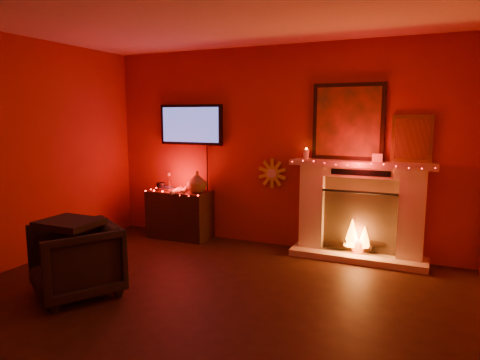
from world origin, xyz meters
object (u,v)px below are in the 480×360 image
at_px(tv, 191,125).
at_px(console_table, 181,211).
at_px(sunburst_clock, 272,173).
at_px(armchair, 76,260).
at_px(fireplace, 360,201).

relative_size(tv, console_table, 1.24).
relative_size(tv, sunburst_clock, 3.10).
bearing_deg(armchair, console_table, 124.54).
height_order(sunburst_clock, console_table, sunburst_clock).
distance_m(tv, console_table, 1.27).
bearing_deg(fireplace, tv, 178.50).
relative_size(console_table, armchair, 1.26).
xyz_separation_m(tv, console_table, (-0.08, -0.19, -1.25)).
xyz_separation_m(tv, armchair, (0.05, -2.37, -1.29)).
distance_m(console_table, armchair, 2.19).
relative_size(fireplace, console_table, 2.19).
bearing_deg(console_table, armchair, -86.42).
distance_m(sunburst_clock, console_table, 1.48).
bearing_deg(console_table, fireplace, 2.93).
xyz_separation_m(fireplace, console_table, (-2.52, -0.13, -0.33)).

